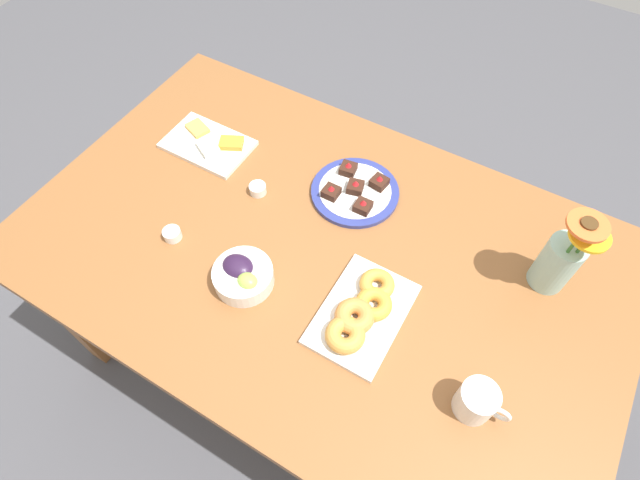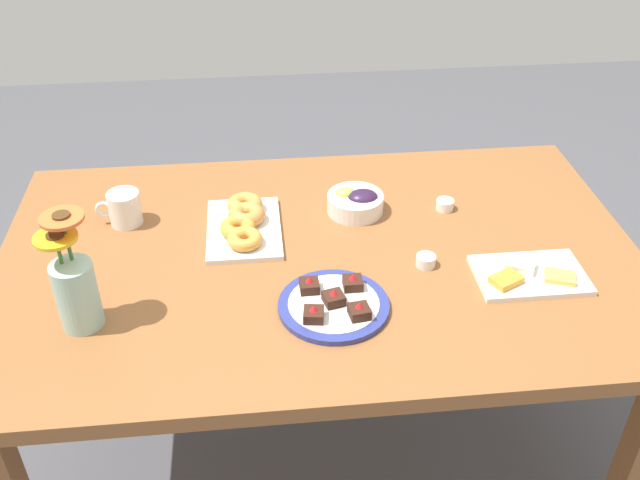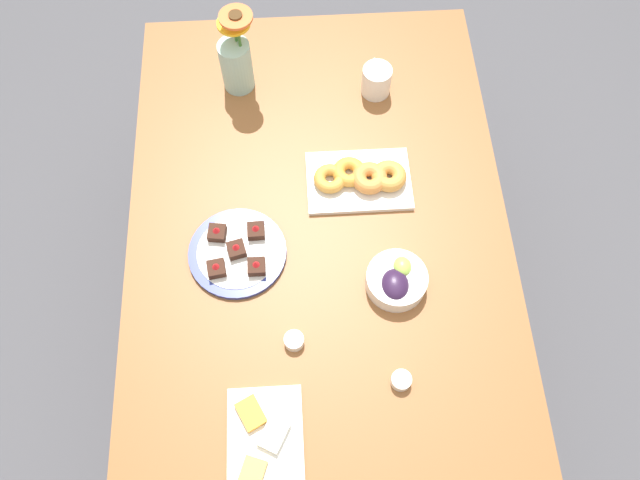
{
  "view_description": "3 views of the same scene",
  "coord_description": "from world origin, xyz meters",
  "px_view_note": "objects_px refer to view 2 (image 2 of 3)",
  "views": [
    {
      "loc": [
        0.36,
        -0.62,
        1.85
      ],
      "look_at": [
        0.0,
        0.0,
        0.78
      ],
      "focal_mm": 28.0,
      "sensor_mm": 36.0,
      "label": 1
    },
    {
      "loc": [
        0.15,
        1.43,
        1.79
      ],
      "look_at": [
        0.0,
        0.0,
        0.78
      ],
      "focal_mm": 40.0,
      "sensor_mm": 36.0,
      "label": 2
    },
    {
      "loc": [
        -0.68,
        0.04,
        2.2
      ],
      "look_at": [
        0.0,
        0.0,
        0.78
      ],
      "focal_mm": 35.0,
      "sensor_mm": 36.0,
      "label": 3
    }
  ],
  "objects_px": {
    "dessert_plate": "(334,304)",
    "flower_vase": "(75,288)",
    "dining_table": "(320,280)",
    "jam_cup_honey": "(445,204)",
    "grape_bowl": "(356,202)",
    "cheese_platter": "(529,275)",
    "jam_cup_berry": "(426,260)",
    "coffee_mug": "(124,208)",
    "croissant_platter": "(244,223)"
  },
  "relations": [
    {
      "from": "croissant_platter",
      "to": "dessert_plate",
      "type": "bearing_deg",
      "value": 120.29
    },
    {
      "from": "coffee_mug",
      "to": "jam_cup_honey",
      "type": "bearing_deg",
      "value": 178.49
    },
    {
      "from": "grape_bowl",
      "to": "jam_cup_honey",
      "type": "xyz_separation_m",
      "value": [
        -0.24,
        0.01,
        -0.01
      ]
    },
    {
      "from": "dining_table",
      "to": "jam_cup_honey",
      "type": "distance_m",
      "value": 0.41
    },
    {
      "from": "coffee_mug",
      "to": "dessert_plate",
      "type": "distance_m",
      "value": 0.65
    },
    {
      "from": "croissant_platter",
      "to": "flower_vase",
      "type": "bearing_deg",
      "value": 42.38
    },
    {
      "from": "coffee_mug",
      "to": "cheese_platter",
      "type": "xyz_separation_m",
      "value": [
        -0.98,
        0.34,
        -0.04
      ]
    },
    {
      "from": "coffee_mug",
      "to": "flower_vase",
      "type": "relative_size",
      "value": 0.44
    },
    {
      "from": "croissant_platter",
      "to": "flower_vase",
      "type": "distance_m",
      "value": 0.49
    },
    {
      "from": "croissant_platter",
      "to": "jam_cup_berry",
      "type": "bearing_deg",
      "value": 155.62
    },
    {
      "from": "cheese_platter",
      "to": "jam_cup_honey",
      "type": "bearing_deg",
      "value": -69.01
    },
    {
      "from": "dining_table",
      "to": "jam_cup_berry",
      "type": "xyz_separation_m",
      "value": [
        -0.25,
        0.08,
        0.1
      ]
    },
    {
      "from": "dining_table",
      "to": "dessert_plate",
      "type": "height_order",
      "value": "dessert_plate"
    },
    {
      "from": "croissant_platter",
      "to": "jam_cup_berry",
      "type": "xyz_separation_m",
      "value": [
        -0.44,
        0.2,
        -0.01
      ]
    },
    {
      "from": "dining_table",
      "to": "jam_cup_berry",
      "type": "height_order",
      "value": "jam_cup_berry"
    },
    {
      "from": "grape_bowl",
      "to": "flower_vase",
      "type": "height_order",
      "value": "flower_vase"
    },
    {
      "from": "grape_bowl",
      "to": "dessert_plate",
      "type": "relative_size",
      "value": 0.6
    },
    {
      "from": "jam_cup_berry",
      "to": "dining_table",
      "type": "bearing_deg",
      "value": -17.04
    },
    {
      "from": "coffee_mug",
      "to": "flower_vase",
      "type": "bearing_deg",
      "value": 83.23
    },
    {
      "from": "dining_table",
      "to": "grape_bowl",
      "type": "relative_size",
      "value": 10.53
    },
    {
      "from": "cheese_platter",
      "to": "dining_table",
      "type": "bearing_deg",
      "value": -17.53
    },
    {
      "from": "cheese_platter",
      "to": "flower_vase",
      "type": "distance_m",
      "value": 1.03
    },
    {
      "from": "coffee_mug",
      "to": "grape_bowl",
      "type": "distance_m",
      "value": 0.61
    },
    {
      "from": "dining_table",
      "to": "jam_cup_berry",
      "type": "bearing_deg",
      "value": 162.96
    },
    {
      "from": "grape_bowl",
      "to": "coffee_mug",
      "type": "bearing_deg",
      "value": -0.76
    },
    {
      "from": "grape_bowl",
      "to": "flower_vase",
      "type": "distance_m",
      "value": 0.77
    },
    {
      "from": "jam_cup_honey",
      "to": "dessert_plate",
      "type": "distance_m",
      "value": 0.52
    },
    {
      "from": "grape_bowl",
      "to": "cheese_platter",
      "type": "xyz_separation_m",
      "value": [
        -0.37,
        0.33,
        -0.02
      ]
    },
    {
      "from": "dining_table",
      "to": "dessert_plate",
      "type": "bearing_deg",
      "value": 92.35
    },
    {
      "from": "croissant_platter",
      "to": "flower_vase",
      "type": "relative_size",
      "value": 1.03
    },
    {
      "from": "coffee_mug",
      "to": "croissant_platter",
      "type": "relative_size",
      "value": 0.43
    },
    {
      "from": "coffee_mug",
      "to": "grape_bowl",
      "type": "xyz_separation_m",
      "value": [
        -0.61,
        0.01,
        -0.02
      ]
    },
    {
      "from": "grape_bowl",
      "to": "jam_cup_honey",
      "type": "height_order",
      "value": "grape_bowl"
    },
    {
      "from": "coffee_mug",
      "to": "croissant_platter",
      "type": "height_order",
      "value": "coffee_mug"
    },
    {
      "from": "jam_cup_honey",
      "to": "coffee_mug",
      "type": "bearing_deg",
      "value": -1.51
    },
    {
      "from": "jam_cup_honey",
      "to": "grape_bowl",
      "type": "bearing_deg",
      "value": -3.4
    },
    {
      "from": "cheese_platter",
      "to": "dessert_plate",
      "type": "height_order",
      "value": "dessert_plate"
    },
    {
      "from": "dining_table",
      "to": "flower_vase",
      "type": "xyz_separation_m",
      "value": [
        0.54,
        0.2,
        0.18
      ]
    },
    {
      "from": "grape_bowl",
      "to": "jam_cup_berry",
      "type": "distance_m",
      "value": 0.29
    },
    {
      "from": "croissant_platter",
      "to": "cheese_platter",
      "type": "bearing_deg",
      "value": 157.76
    },
    {
      "from": "jam_cup_honey",
      "to": "dessert_plate",
      "type": "xyz_separation_m",
      "value": [
        0.35,
        0.38,
        -0.0
      ]
    },
    {
      "from": "grape_bowl",
      "to": "cheese_platter",
      "type": "relative_size",
      "value": 0.58
    },
    {
      "from": "coffee_mug",
      "to": "croissant_platter",
      "type": "bearing_deg",
      "value": 167.33
    },
    {
      "from": "grape_bowl",
      "to": "jam_cup_honey",
      "type": "distance_m",
      "value": 0.24
    },
    {
      "from": "grape_bowl",
      "to": "croissant_platter",
      "type": "height_order",
      "value": "grape_bowl"
    },
    {
      "from": "dessert_plate",
      "to": "flower_vase",
      "type": "bearing_deg",
      "value": -0.8
    },
    {
      "from": "croissant_platter",
      "to": "jam_cup_berry",
      "type": "distance_m",
      "value": 0.48
    },
    {
      "from": "dessert_plate",
      "to": "coffee_mug",
      "type": "bearing_deg",
      "value": -38.61
    },
    {
      "from": "flower_vase",
      "to": "dining_table",
      "type": "bearing_deg",
      "value": -159.35
    },
    {
      "from": "cheese_platter",
      "to": "flower_vase",
      "type": "bearing_deg",
      "value": 2.92
    }
  ]
}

